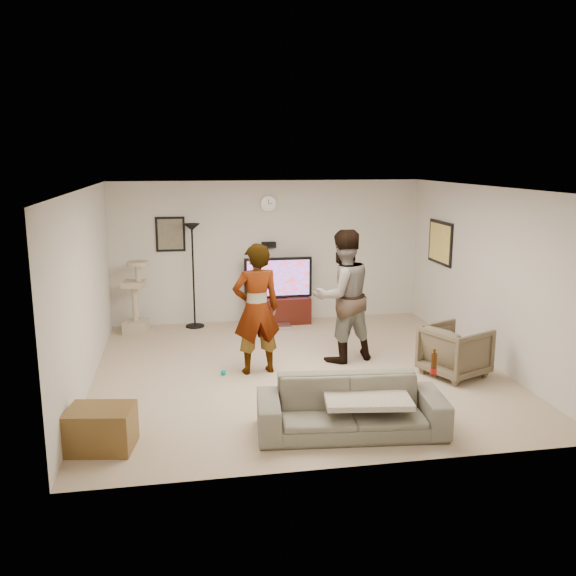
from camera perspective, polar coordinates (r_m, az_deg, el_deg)
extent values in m
cube|color=#BDA78C|center=(8.56, 0.90, -7.73)|extent=(5.50, 5.50, 0.02)
cube|color=white|center=(8.06, 0.96, 9.38)|extent=(5.50, 5.50, 0.02)
cube|color=silver|center=(10.89, -1.85, 3.42)|extent=(5.50, 0.04, 2.50)
cube|color=silver|center=(5.62, 6.32, -4.95)|extent=(5.50, 0.04, 2.50)
cube|color=silver|center=(8.16, -18.39, -0.14)|extent=(0.04, 5.50, 2.50)
cube|color=silver|center=(9.14, 18.10, 1.15)|extent=(0.04, 5.50, 2.50)
cylinder|color=silver|center=(10.76, -1.86, 7.87)|extent=(0.26, 0.04, 0.26)
cube|color=black|center=(10.81, -1.81, 4.05)|extent=(0.25, 0.10, 0.10)
cube|color=#635F4D|center=(10.71, -10.92, 4.95)|extent=(0.42, 0.03, 0.52)
cube|color=#FCCC5F|center=(10.51, 14.02, 4.13)|extent=(0.03, 0.78, 0.62)
cube|color=#39100A|center=(10.87, -0.92, -2.06)|extent=(1.12, 0.45, 0.47)
cube|color=silver|center=(10.54, -0.87, -3.64)|extent=(0.40, 0.30, 0.07)
cube|color=black|center=(10.74, -0.93, 0.98)|extent=(1.20, 0.08, 0.71)
cube|color=#425DEE|center=(10.70, -0.89, 0.93)|extent=(1.10, 0.01, 0.62)
cylinder|color=black|center=(10.59, -8.82, 1.09)|extent=(0.32, 0.32, 1.79)
cube|color=tan|center=(10.50, -14.12, -0.81)|extent=(0.45, 0.45, 1.23)
imported|color=silver|center=(8.23, -2.96, -1.96)|extent=(0.70, 0.51, 1.79)
imported|color=teal|center=(8.75, 5.09, -0.74)|extent=(1.10, 0.96, 1.91)
imported|color=#696456|center=(6.66, 5.89, -10.96)|extent=(2.06, 0.97, 0.58)
cube|color=beige|center=(6.67, 7.32, -10.02)|extent=(0.99, 0.82, 0.06)
cylinder|color=#401E05|center=(6.81, 13.45, -6.96)|extent=(0.06, 0.06, 0.25)
imported|color=brown|center=(8.55, 15.33, -5.68)|extent=(0.99, 0.98, 0.69)
cube|color=brown|center=(6.59, -17.07, -12.43)|extent=(0.72, 0.59, 0.43)
sphere|color=#009E99|center=(8.40, -6.05, -7.84)|extent=(0.07, 0.07, 0.07)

